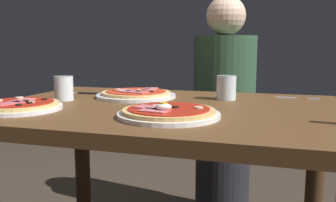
{
  "coord_description": "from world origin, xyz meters",
  "views": [
    {
      "loc": [
        0.36,
        -1.13,
        0.93
      ],
      "look_at": [
        0.04,
        -0.09,
        0.76
      ],
      "focal_mm": 38.78,
      "sensor_mm": 36.0,
      "label": 1
    }
  ],
  "objects_px": {
    "pizza_foreground": "(168,113)",
    "fork": "(294,98)",
    "dining_table": "(163,140)",
    "pizza_across_right": "(136,94)",
    "pizza_across_left": "(18,106)",
    "diner_person": "(224,117)",
    "water_glass_near": "(226,89)",
    "water_glass_far": "(64,90)",
    "knife": "(79,93)"
  },
  "relations": [
    {
      "from": "pizza_foreground",
      "to": "water_glass_near",
      "type": "distance_m",
      "value": 0.39
    },
    {
      "from": "water_glass_near",
      "to": "water_glass_far",
      "type": "relative_size",
      "value": 1.0
    },
    {
      "from": "fork",
      "to": "pizza_across_left",
      "type": "bearing_deg",
      "value": -148.93
    },
    {
      "from": "water_glass_far",
      "to": "pizza_foreground",
      "type": "bearing_deg",
      "value": -22.91
    },
    {
      "from": "dining_table",
      "to": "pizza_across_left",
      "type": "distance_m",
      "value": 0.47
    },
    {
      "from": "pizza_foreground",
      "to": "fork",
      "type": "relative_size",
      "value": 1.81
    },
    {
      "from": "fork",
      "to": "pizza_across_right",
      "type": "bearing_deg",
      "value": -166.93
    },
    {
      "from": "water_glass_far",
      "to": "pizza_across_right",
      "type": "bearing_deg",
      "value": 33.85
    },
    {
      "from": "pizza_across_right",
      "to": "water_glass_near",
      "type": "height_order",
      "value": "water_glass_near"
    },
    {
      "from": "pizza_across_left",
      "to": "pizza_across_right",
      "type": "height_order",
      "value": "same"
    },
    {
      "from": "pizza_foreground",
      "to": "water_glass_far",
      "type": "xyz_separation_m",
      "value": [
        -0.45,
        0.19,
        0.03
      ]
    },
    {
      "from": "knife",
      "to": "pizza_across_left",
      "type": "bearing_deg",
      "value": -87.15
    },
    {
      "from": "dining_table",
      "to": "diner_person",
      "type": "relative_size",
      "value": 0.98
    },
    {
      "from": "pizza_across_left",
      "to": "water_glass_far",
      "type": "xyz_separation_m",
      "value": [
        0.03,
        0.21,
        0.03
      ]
    },
    {
      "from": "dining_table",
      "to": "pizza_foreground",
      "type": "xyz_separation_m",
      "value": [
        0.07,
        -0.18,
        0.13
      ]
    },
    {
      "from": "pizza_foreground",
      "to": "pizza_across_left",
      "type": "height_order",
      "value": "pizza_foreground"
    },
    {
      "from": "water_glass_far",
      "to": "dining_table",
      "type": "bearing_deg",
      "value": -0.82
    },
    {
      "from": "pizza_across_right",
      "to": "fork",
      "type": "relative_size",
      "value": 1.93
    },
    {
      "from": "dining_table",
      "to": "pizza_across_right",
      "type": "bearing_deg",
      "value": 135.63
    },
    {
      "from": "water_glass_near",
      "to": "pizza_foreground",
      "type": "bearing_deg",
      "value": -105.77
    },
    {
      "from": "knife",
      "to": "pizza_across_right",
      "type": "bearing_deg",
      "value": -7.25
    },
    {
      "from": "dining_table",
      "to": "diner_person",
      "type": "distance_m",
      "value": 0.76
    },
    {
      "from": "water_glass_near",
      "to": "fork",
      "type": "height_order",
      "value": "water_glass_near"
    },
    {
      "from": "pizza_across_left",
      "to": "pizza_across_right",
      "type": "bearing_deg",
      "value": 55.82
    },
    {
      "from": "fork",
      "to": "diner_person",
      "type": "xyz_separation_m",
      "value": [
        -0.32,
        0.47,
        -0.18
      ]
    },
    {
      "from": "diner_person",
      "to": "dining_table",
      "type": "bearing_deg",
      "value": 82.77
    },
    {
      "from": "dining_table",
      "to": "pizza_across_left",
      "type": "bearing_deg",
      "value": -152.59
    },
    {
      "from": "pizza_across_right",
      "to": "water_glass_near",
      "type": "xyz_separation_m",
      "value": [
        0.34,
        0.04,
        0.03
      ]
    },
    {
      "from": "dining_table",
      "to": "water_glass_near",
      "type": "distance_m",
      "value": 0.31
    },
    {
      "from": "water_glass_near",
      "to": "water_glass_far",
      "type": "height_order",
      "value": "same"
    },
    {
      "from": "water_glass_near",
      "to": "knife",
      "type": "xyz_separation_m",
      "value": [
        -0.6,
        -0.01,
        -0.03
      ]
    },
    {
      "from": "dining_table",
      "to": "pizza_foreground",
      "type": "height_order",
      "value": "pizza_foreground"
    },
    {
      "from": "fork",
      "to": "water_glass_far",
      "type": "bearing_deg",
      "value": -160.54
    },
    {
      "from": "dining_table",
      "to": "water_glass_near",
      "type": "relative_size",
      "value": 13.1
    },
    {
      "from": "water_glass_far",
      "to": "diner_person",
      "type": "bearing_deg",
      "value": 57.78
    },
    {
      "from": "pizza_across_left",
      "to": "diner_person",
      "type": "bearing_deg",
      "value": 62.68
    },
    {
      "from": "pizza_foreground",
      "to": "diner_person",
      "type": "relative_size",
      "value": 0.24
    },
    {
      "from": "pizza_foreground",
      "to": "diner_person",
      "type": "height_order",
      "value": "diner_person"
    },
    {
      "from": "pizza_across_left",
      "to": "water_glass_far",
      "type": "bearing_deg",
      "value": 83.25
    },
    {
      "from": "dining_table",
      "to": "water_glass_far",
      "type": "relative_size",
      "value": 13.15
    },
    {
      "from": "pizza_across_right",
      "to": "water_glass_near",
      "type": "relative_size",
      "value": 3.44
    },
    {
      "from": "knife",
      "to": "diner_person",
      "type": "xyz_separation_m",
      "value": [
        0.52,
        0.57,
        -0.18
      ]
    },
    {
      "from": "pizza_across_left",
      "to": "fork",
      "type": "xyz_separation_m",
      "value": [
        0.82,
        0.49,
        -0.01
      ]
    },
    {
      "from": "water_glass_near",
      "to": "diner_person",
      "type": "xyz_separation_m",
      "value": [
        -0.09,
        0.56,
        -0.21
      ]
    },
    {
      "from": "pizza_foreground",
      "to": "pizza_across_left",
      "type": "distance_m",
      "value": 0.48
    },
    {
      "from": "water_glass_near",
      "to": "diner_person",
      "type": "relative_size",
      "value": 0.07
    },
    {
      "from": "water_glass_near",
      "to": "dining_table",
      "type": "bearing_deg",
      "value": -133.16
    },
    {
      "from": "diner_person",
      "to": "knife",
      "type": "bearing_deg",
      "value": 47.68
    },
    {
      "from": "pizza_across_left",
      "to": "knife",
      "type": "bearing_deg",
      "value": 92.85
    },
    {
      "from": "pizza_across_right",
      "to": "diner_person",
      "type": "relative_size",
      "value": 0.26
    }
  ]
}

